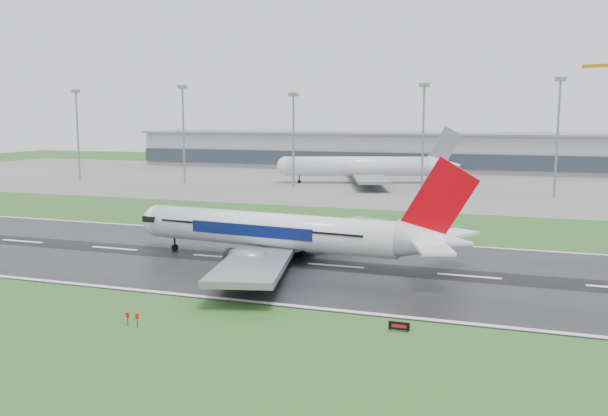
% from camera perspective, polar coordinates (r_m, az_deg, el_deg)
% --- Properties ---
extents(ground, '(520.00, 520.00, 0.00)m').
position_cam_1_polar(ground, '(105.88, -7.66, -4.36)').
color(ground, '#26541F').
rests_on(ground, ground).
extents(runway, '(400.00, 45.00, 0.10)m').
position_cam_1_polar(runway, '(105.87, -7.66, -4.34)').
color(runway, black).
rests_on(runway, ground).
extents(apron, '(400.00, 130.00, 0.08)m').
position_cam_1_polar(apron, '(223.43, 6.77, 2.29)').
color(apron, slate).
rests_on(apron, ground).
extents(terminal, '(240.00, 36.00, 15.00)m').
position_cam_1_polar(terminal, '(281.63, 9.38, 4.98)').
color(terminal, gray).
rests_on(terminal, ground).
extents(main_airliner, '(61.07, 58.69, 16.52)m').
position_cam_1_polar(main_airliner, '(99.29, -1.18, -0.22)').
color(main_airliner, white).
rests_on(main_airliner, runway).
extents(parked_airliner, '(78.97, 76.15, 18.68)m').
position_cam_1_polar(parked_airliner, '(219.09, 5.49, 4.66)').
color(parked_airliner, silver).
rests_on(parked_airliner, apron).
extents(runway_sign, '(2.31, 0.67, 1.04)m').
position_cam_1_polar(runway_sign, '(70.49, 8.49, -10.42)').
color(runway_sign, black).
rests_on(runway_sign, ground).
extents(floodmast_0, '(0.64, 0.64, 31.05)m').
position_cam_1_polar(floodmast_0, '(245.18, -19.54, 6.03)').
color(floodmast_0, gray).
rests_on(floodmast_0, ground).
extents(floodmast_1, '(0.64, 0.64, 31.93)m').
position_cam_1_polar(floodmast_1, '(221.10, -10.70, 6.28)').
color(floodmast_1, gray).
rests_on(floodmast_1, ground).
extents(floodmast_2, '(0.64, 0.64, 28.98)m').
position_cam_1_polar(floodmast_2, '(204.62, -0.95, 5.86)').
color(floodmast_2, gray).
rests_on(floodmast_2, ground).
extents(floodmast_3, '(0.64, 0.64, 31.32)m').
position_cam_1_polar(floodmast_3, '(194.54, 10.57, 5.95)').
color(floodmast_3, gray).
rests_on(floodmast_3, ground).
extents(floodmast_4, '(0.64, 0.64, 32.35)m').
position_cam_1_polar(floodmast_4, '(192.69, 21.68, 5.64)').
color(floodmast_4, gray).
rests_on(floodmast_4, ground).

